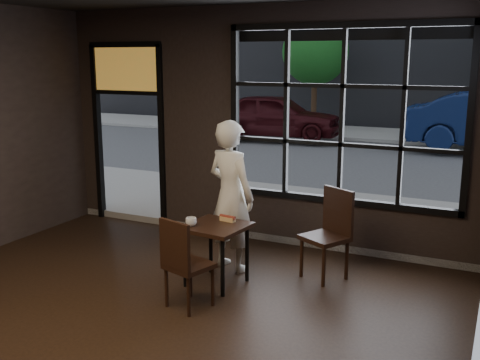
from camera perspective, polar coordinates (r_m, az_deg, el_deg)
The scene contains 13 objects.
floor at distance 5.26m, azimuth -15.12°, elevation -16.79°, with size 6.00×7.00×0.02m, color black.
wall_right at distance 3.54m, azimuth 23.17°, elevation -3.64°, with size 0.04×7.00×3.20m, color black.
window_frame at distance 7.21m, azimuth 10.33°, elevation 6.46°, with size 3.06×0.12×2.28m, color black.
stained_transom at distance 8.66m, azimuth -11.47°, elevation 11.01°, with size 1.20×0.06×0.70m, color orange.
street_asphalt at distance 27.71m, azimuth 19.26°, elevation 6.41°, with size 60.00×41.00×0.04m, color #545456.
cafe_table at distance 6.36m, azimuth -2.42°, elevation -7.55°, with size 0.65×0.65×0.70m, color black.
chair_near at distance 5.78m, azimuth -5.19°, elevation -8.35°, with size 0.41×0.41×0.95m, color black.
chair_window at distance 6.54m, azimuth 8.61°, elevation -5.54°, with size 0.45×0.45×1.04m, color black.
man at distance 6.67m, azimuth -0.93°, elevation -1.62°, with size 0.66×0.43×1.81m, color silver.
hotdog at distance 6.37m, azimuth -1.26°, elevation -3.95°, with size 0.20×0.08×0.06m, color tan, non-canonical shape.
cup at distance 6.21m, azimuth -4.98°, elevation -4.26°, with size 0.12×0.12×0.10m, color silver.
maroon_car at distance 17.20m, azimuth 3.61°, elevation 6.52°, with size 1.60×3.98×1.35m, color black.
tree_left at distance 19.63m, azimuth 7.65°, elevation 12.77°, with size 2.25×2.25×3.83m.
Camera 1 is at (3.10, -3.42, 2.51)m, focal length 42.00 mm.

